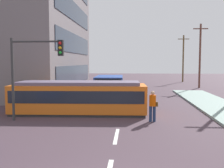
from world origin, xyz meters
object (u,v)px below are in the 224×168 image
(utility_pole_far, at_px, (200,55))
(utility_pole_distant, at_px, (183,58))
(parked_sedan_mid, at_px, (54,95))
(parked_sedan_far, at_px, (76,88))
(pedestrian_crossing, at_px, (153,104))
(streetcar_tram, at_px, (79,97))
(city_bus, at_px, (109,85))
(traffic_light_mast, at_px, (34,62))

(utility_pole_far, bearing_deg, utility_pole_distant, 90.70)
(parked_sedan_mid, distance_m, utility_pole_far, 20.13)
(parked_sedan_mid, height_order, parked_sedan_far, same)
(parked_sedan_mid, xyz_separation_m, utility_pole_far, (14.52, 13.48, 3.53))
(parked_sedan_mid, relative_size, parked_sedan_far, 0.97)
(utility_pole_far, height_order, utility_pole_distant, utility_pole_far)
(pedestrian_crossing, relative_size, utility_pole_far, 0.21)
(parked_sedan_mid, bearing_deg, streetcar_tram, -55.12)
(streetcar_tram, distance_m, pedestrian_crossing, 4.83)
(city_bus, bearing_deg, streetcar_tram, -97.69)
(parked_sedan_mid, bearing_deg, parked_sedan_far, 86.03)
(traffic_light_mast, relative_size, utility_pole_distant, 0.60)
(parked_sedan_far, relative_size, utility_pole_far, 0.56)
(city_bus, distance_m, traffic_light_mast, 11.53)
(pedestrian_crossing, xyz_separation_m, parked_sedan_mid, (-7.18, 5.90, -0.32))
(parked_sedan_mid, distance_m, utility_pole_distant, 27.74)
(utility_pole_far, distance_m, utility_pole_distant, 9.99)
(parked_sedan_far, bearing_deg, streetcar_tram, -76.94)
(traffic_light_mast, bearing_deg, utility_pole_far, 54.97)
(parked_sedan_mid, relative_size, utility_pole_distant, 0.57)
(utility_pole_distant, bearing_deg, city_bus, -119.15)
(traffic_light_mast, bearing_deg, pedestrian_crossing, 2.34)
(city_bus, distance_m, parked_sedan_mid, 6.15)
(city_bus, bearing_deg, parked_sedan_mid, -129.88)
(city_bus, xyz_separation_m, traffic_light_mast, (-3.18, -10.87, 2.12))
(pedestrian_crossing, distance_m, parked_sedan_far, 13.79)
(pedestrian_crossing, distance_m, traffic_light_mast, 6.82)
(parked_sedan_mid, bearing_deg, utility_pole_far, 42.87)
(city_bus, distance_m, parked_sedan_far, 3.81)
(parked_sedan_far, height_order, traffic_light_mast, traffic_light_mast)
(streetcar_tram, bearing_deg, parked_sedan_mid, 124.88)
(city_bus, bearing_deg, utility_pole_far, 39.65)
(utility_pole_far, xyz_separation_m, utility_pole_distant, (-0.12, 9.99, -0.19))
(utility_pole_far, bearing_deg, pedestrian_crossing, -110.75)
(traffic_light_mast, distance_m, utility_pole_distant, 32.64)
(pedestrian_crossing, bearing_deg, city_bus, 107.01)
(city_bus, xyz_separation_m, parked_sedan_far, (-3.51, 1.41, -0.45))
(streetcar_tram, bearing_deg, parked_sedan_far, 103.06)
(streetcar_tram, xyz_separation_m, traffic_light_mast, (-2.01, -2.20, 2.16))
(pedestrian_crossing, bearing_deg, parked_sedan_far, 119.33)
(parked_sedan_mid, distance_m, parked_sedan_far, 6.13)
(city_bus, height_order, utility_pole_far, utility_pole_far)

